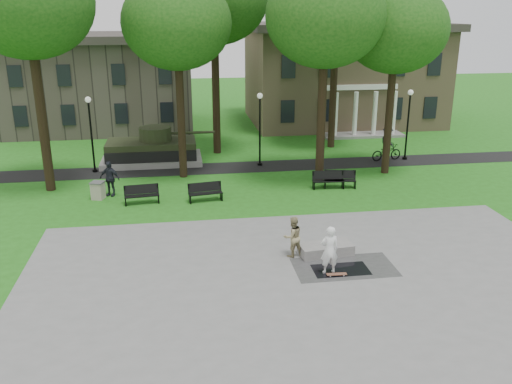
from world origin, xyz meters
TOP-DOWN VIEW (x-y plane):
  - ground at (0.00, 0.00)m, footprint 120.00×120.00m
  - plaza at (0.00, -5.00)m, footprint 22.00×16.00m
  - footpath at (0.00, 12.00)m, footprint 44.00×2.60m
  - building_right at (10.00, 26.00)m, footprint 17.00×12.00m
  - building_left at (-11.00, 26.50)m, footprint 15.00×10.00m
  - tree_0 at (-12.00, 9.00)m, footprint 6.80×6.80m
  - tree_1 at (-4.50, 10.50)m, footprint 6.20×6.20m
  - tree_2 at (3.50, 8.50)m, footprint 6.60×6.60m
  - tree_3 at (8.00, 9.50)m, footprint 6.00×6.00m
  - tree_5 at (6.50, 16.50)m, footprint 6.40×6.40m
  - lamp_left at (-10.00, 12.30)m, footprint 0.36×0.36m
  - lamp_mid at (0.50, 12.30)m, footprint 0.36×0.36m
  - lamp_right at (10.50, 12.30)m, footprint 0.36×0.36m
  - tank_monument at (-6.46, 14.00)m, footprint 7.45×3.40m
  - puddle at (1.36, -3.05)m, footprint 2.20×1.20m
  - concrete_block at (1.15, -1.56)m, footprint 2.29×1.23m
  - skateboard at (1.05, -3.50)m, footprint 0.79×0.24m
  - skateboarder at (0.80, -3.22)m, footprint 0.72×0.49m
  - friend_watching at (-0.26, -1.52)m, footprint 1.00×0.89m
  - pedestrian_walker at (-8.53, 7.50)m, footprint 1.24×0.87m
  - cyclist at (9.15, 12.27)m, footprint 2.25×1.32m
  - park_bench_0 at (-6.75, 5.96)m, footprint 1.84×0.71m
  - park_bench_1 at (-3.42, 5.86)m, footprint 1.85×0.79m
  - park_bench_2 at (3.62, 7.00)m, footprint 1.82×0.63m
  - park_bench_3 at (4.32, 7.04)m, footprint 1.85×0.85m
  - trash_bin at (-9.13, 7.03)m, footprint 0.83×0.83m

SIDE VIEW (x-z plane):
  - ground at x=0.00m, z-range 0.00..0.00m
  - footpath at x=0.00m, z-range 0.00..0.01m
  - plaza at x=0.00m, z-range 0.00..0.02m
  - puddle at x=1.36m, z-range 0.02..0.02m
  - skateboard at x=1.05m, z-range 0.02..0.09m
  - concrete_block at x=1.15m, z-range 0.02..0.47m
  - trash_bin at x=-9.13m, z-range 0.01..0.97m
  - park_bench_0 at x=-6.75m, z-range 0.02..1.02m
  - park_bench_1 at x=-3.42m, z-range 0.02..1.02m
  - park_bench_2 at x=3.62m, z-range 0.02..1.02m
  - park_bench_3 at x=4.32m, z-range 0.02..1.02m
  - tank_monument at x=-6.46m, z-range -0.34..2.06m
  - friend_watching at x=-0.26m, z-range 0.02..1.75m
  - cyclist at x=9.15m, z-range -0.22..2.12m
  - pedestrian_walker at x=-8.53m, z-range 0.00..1.95m
  - skateboarder at x=0.80m, z-range 0.02..1.96m
  - lamp_left at x=-10.00m, z-range 0.43..5.16m
  - lamp_mid at x=0.50m, z-range 0.43..5.16m
  - lamp_right at x=10.50m, z-range 0.43..5.16m
  - building_left at x=-11.00m, z-range 0.00..7.20m
  - building_right at x=10.00m, z-range 0.04..8.64m
  - tree_3 at x=8.00m, z-range 3.00..14.19m
  - tree_1 at x=-4.50m, z-range 3.14..14.77m
  - tree_2 at x=3.50m, z-range 3.23..15.40m
  - tree_5 at x=6.50m, z-range 3.45..15.89m
  - tree_0 at x=-12.00m, z-range 3.54..16.51m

